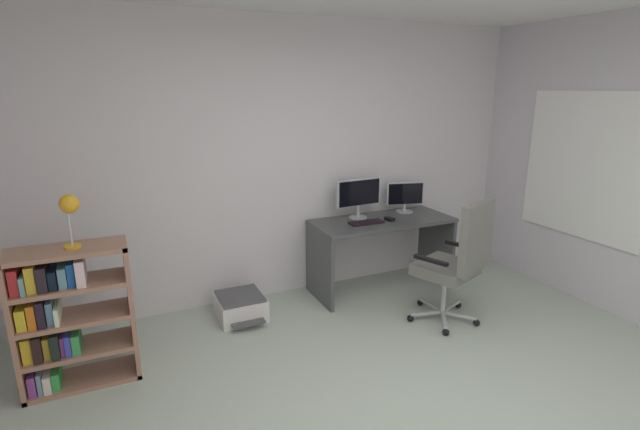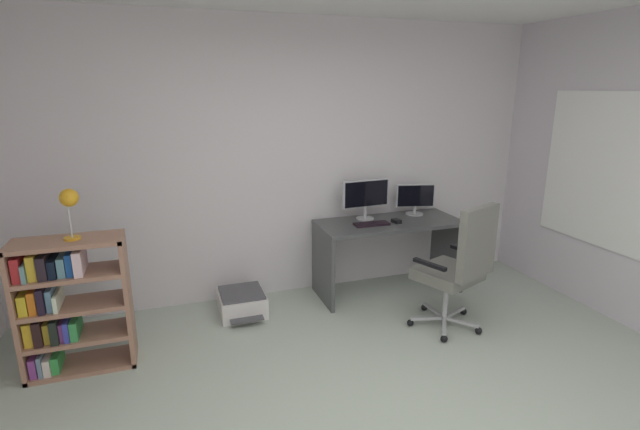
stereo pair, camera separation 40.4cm
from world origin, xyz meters
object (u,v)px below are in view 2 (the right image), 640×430
object	(u,v)px
printer	(242,303)
monitor_main	(366,195)
computer_mouse	(396,221)
bookshelf	(64,304)
office_chair	(459,264)
monitor_secondary	(415,197)
desk_lamp	(69,202)
keyboard	(372,224)
desk	(389,240)

from	to	relation	value
printer	monitor_main	bearing A→B (deg)	7.51
computer_mouse	bookshelf	distance (m)	2.91
office_chair	monitor_secondary	bearing A→B (deg)	80.85
computer_mouse	bookshelf	xyz separation A→B (m)	(-2.87, -0.42, -0.24)
desk_lamp	bookshelf	bearing A→B (deg)	179.85
monitor_secondary	computer_mouse	world-z (taller)	monitor_secondary
bookshelf	desk_lamp	distance (m)	0.76
monitor_secondary	printer	size ratio (longest dim) A/B	0.78
keyboard	computer_mouse	distance (m)	0.26
bookshelf	monitor_main	bearing A→B (deg)	13.60
monitor_secondary	computer_mouse	xyz separation A→B (m)	(-0.32, -0.22, -0.16)
desk	office_chair	xyz separation A→B (m)	(0.19, -0.91, 0.06)
office_chair	bookshelf	world-z (taller)	office_chair
monitor_main	desk_lamp	size ratio (longest dim) A/B	1.40
keyboard	desk	bearing A→B (deg)	16.97
keyboard	bookshelf	distance (m)	2.66
monitor_main	office_chair	world-z (taller)	monitor_main
desk	desk_lamp	size ratio (longest dim) A/B	3.96
bookshelf	desk_lamp	bearing A→B (deg)	-0.15
desk	bookshelf	bearing A→B (deg)	-170.19
desk	computer_mouse	xyz separation A→B (m)	(0.04, -0.07, 0.22)
bookshelf	desk_lamp	xyz separation A→B (m)	(0.13, -0.00, 0.75)
desk	desk_lamp	distance (m)	2.84
keyboard	desk_lamp	size ratio (longest dim) A/B	0.95
desk_lamp	keyboard	bearing A→B (deg)	9.79
desk	keyboard	world-z (taller)	keyboard
monitor_main	office_chair	size ratio (longest dim) A/B	0.45
desk	monitor_secondary	size ratio (longest dim) A/B	3.58
desk	keyboard	distance (m)	0.31
monitor_main	computer_mouse	bearing A→B (deg)	-42.84
desk	printer	bearing A→B (deg)	-179.13
office_chair	monitor_main	bearing A→B (deg)	110.13
monitor_secondary	printer	distance (m)	2.03
desk	monitor_main	world-z (taller)	monitor_main
desk	bookshelf	world-z (taller)	bookshelf
office_chair	computer_mouse	bearing A→B (deg)	100.31
office_chair	printer	world-z (taller)	office_chair
monitor_secondary	desk_lamp	bearing A→B (deg)	-168.24
monitor_secondary	bookshelf	size ratio (longest dim) A/B	0.40
bookshelf	desk	bearing A→B (deg)	9.81
office_chair	keyboard	bearing A→B (deg)	115.95
monitor_main	desk_lamp	bearing A→B (deg)	-165.72
computer_mouse	office_chair	xyz separation A→B (m)	(0.15, -0.84, -0.15)
desk_lamp	monitor_main	bearing A→B (deg)	14.28
desk	printer	size ratio (longest dim) A/B	2.79
monitor_secondary	office_chair	bearing A→B (deg)	-99.15
monitor_secondary	desk_lamp	distance (m)	3.15
monitor_secondary	desk_lamp	world-z (taller)	desk_lamp
monitor_secondary	keyboard	xyz separation A→B (m)	(-0.58, -0.21, -0.17)
monitor_secondary	keyboard	world-z (taller)	monitor_secondary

